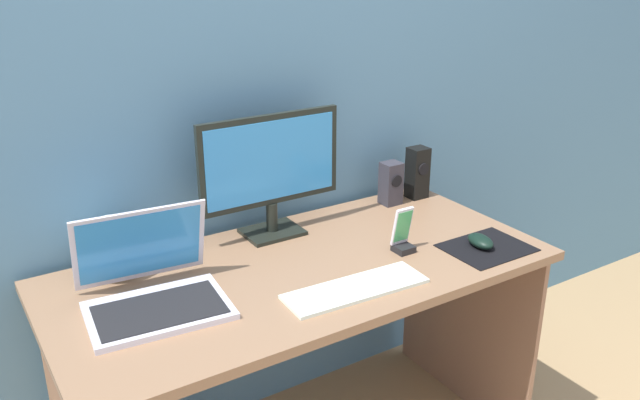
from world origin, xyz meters
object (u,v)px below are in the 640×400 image
object	(u,v)px
speaker_right	(417,173)
mouse	(480,241)
monitor	(271,169)
phone_in_dock	(403,236)
speaker_near_monitor	(391,183)
fishbowl	(112,246)
laptop	(152,288)
keyboard_external	(356,289)

from	to	relation	value
speaker_right	mouse	distance (m)	0.45
monitor	phone_in_dock	size ratio (longest dim) A/B	3.37
monitor	speaker_near_monitor	xyz separation A→B (m)	(0.47, 0.01, -0.14)
mouse	phone_in_dock	distance (m)	0.24
fishbowl	laptop	bearing A→B (deg)	-81.30
speaker_near_monitor	phone_in_dock	world-z (taller)	speaker_near_monitor
keyboard_external	speaker_right	bearing A→B (deg)	40.20
speaker_near_monitor	phone_in_dock	bearing A→B (deg)	-122.62
speaker_near_monitor	fishbowl	world-z (taller)	fishbowl
speaker_right	phone_in_dock	size ratio (longest dim) A/B	1.34
laptop	mouse	size ratio (longest dim) A/B	3.70
speaker_right	keyboard_external	bearing A→B (deg)	-142.55
speaker_right	laptop	size ratio (longest dim) A/B	0.50
monitor	mouse	bearing A→B (deg)	-41.29
monitor	keyboard_external	xyz separation A→B (m)	(0.01, -0.44, -0.21)
fishbowl	keyboard_external	size ratio (longest dim) A/B	0.44
laptop	phone_in_dock	world-z (taller)	laptop
speaker_right	mouse	size ratio (longest dim) A/B	1.85
monitor	keyboard_external	bearing A→B (deg)	-88.33
speaker_right	speaker_near_monitor	bearing A→B (deg)	-179.97
monitor	speaker_right	distance (m)	0.60
monitor	fishbowl	bearing A→B (deg)	179.98
keyboard_external	phone_in_dock	size ratio (longest dim) A/B	2.85
laptop	mouse	bearing A→B (deg)	-11.97
laptop	fishbowl	distance (m)	0.23
phone_in_dock	speaker_near_monitor	bearing A→B (deg)	57.38
laptop	mouse	world-z (taller)	laptop
keyboard_external	phone_in_dock	world-z (taller)	phone_in_dock
laptop	keyboard_external	world-z (taller)	laptop
laptop	keyboard_external	bearing A→B (deg)	-24.31
laptop	keyboard_external	size ratio (longest dim) A/B	0.94
monitor	speaker_near_monitor	distance (m)	0.49
mouse	phone_in_dock	xyz separation A→B (m)	(-0.21, 0.11, 0.03)
fishbowl	speaker_near_monitor	bearing A→B (deg)	0.35
monitor	keyboard_external	distance (m)	0.49
keyboard_external	mouse	xyz separation A→B (m)	(0.47, 0.01, 0.02)
speaker_near_monitor	mouse	bearing A→B (deg)	-88.91
speaker_right	fishbowl	xyz separation A→B (m)	(-1.09, -0.01, -0.01)
speaker_near_monitor	mouse	xyz separation A→B (m)	(0.01, -0.43, -0.05)
speaker_right	phone_in_dock	distance (m)	0.46
keyboard_external	mouse	bearing A→B (deg)	4.56
monitor	fishbowl	xyz separation A→B (m)	(-0.50, 0.00, -0.13)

